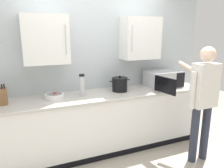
{
  "coord_description": "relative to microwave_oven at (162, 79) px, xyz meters",
  "views": [
    {
      "loc": [
        -1.04,
        -2.2,
        1.81
      ],
      "look_at": [
        0.15,
        0.66,
        1.05
      ],
      "focal_mm": 34.3,
      "sensor_mm": 36.0,
      "label": 1
    }
  ],
  "objects": [
    {
      "name": "microwave_oven",
      "position": [
        0.0,
        0.0,
        0.0
      ],
      "size": [
        0.58,
        0.79,
        0.26
      ],
      "color": "#B7BABF",
      "rests_on": "counter_unit"
    },
    {
      "name": "back_wall_tiled",
      "position": [
        -1.1,
        0.3,
        0.36
      ],
      "size": [
        3.97,
        0.44,
        2.63
      ],
      "color": "#B2BCC1",
      "rests_on": "ground_plane"
    },
    {
      "name": "fruit_bowl",
      "position": [
        -1.79,
        -0.01,
        -0.09
      ],
      "size": [
        0.26,
        0.26,
        0.09
      ],
      "color": "white",
      "rests_on": "counter_unit"
    },
    {
      "name": "person_figure",
      "position": [
        0.07,
        -0.84,
        -0.06
      ],
      "size": [
        0.44,
        0.65,
        1.63
      ],
      "color": "#282D3D",
      "rests_on": "ground_plane"
    },
    {
      "name": "knife_block",
      "position": [
        -2.44,
        0.01,
        -0.02
      ],
      "size": [
        0.11,
        0.15,
        0.29
      ],
      "color": "brown",
      "rests_on": "counter_unit"
    },
    {
      "name": "counter_unit",
      "position": [
        -1.1,
        -0.03,
        -0.58
      ],
      "size": [
        3.4,
        0.68,
        0.9
      ],
      "color": "white",
      "rests_on": "ground_plane"
    },
    {
      "name": "thermos_flask",
      "position": [
        -1.4,
        -0.02,
        0.03
      ],
      "size": [
        0.08,
        0.08,
        0.32
      ],
      "color": "#B7BABF",
      "rests_on": "counter_unit"
    },
    {
      "name": "stock_pot",
      "position": [
        -0.79,
        0.01,
        -0.02
      ],
      "size": [
        0.34,
        0.24,
        0.25
      ],
      "color": "black",
      "rests_on": "counter_unit"
    }
  ]
}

